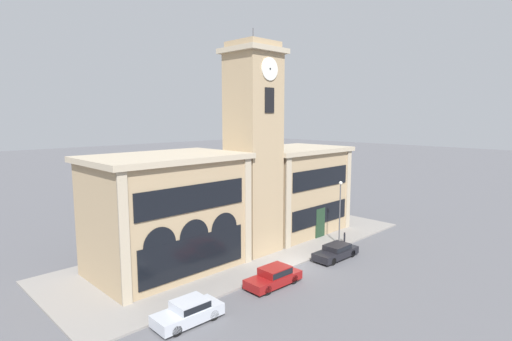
% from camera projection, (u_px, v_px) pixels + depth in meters
% --- Properties ---
extents(ground_plane, '(300.00, 300.00, 0.00)m').
position_uv_depth(ground_plane, '(297.00, 266.00, 34.68)').
color(ground_plane, '#56565B').
extents(sidewalk_kerb, '(36.82, 13.15, 0.15)m').
position_uv_depth(sidewalk_kerb, '(246.00, 248.00, 39.30)').
color(sidewalk_kerb, gray).
rests_on(sidewalk_kerb, ground_plane).
extents(clock_tower, '(4.75, 4.75, 20.77)m').
position_uv_depth(clock_tower, '(253.00, 150.00, 37.21)').
color(clock_tower, tan).
rests_on(clock_tower, ground_plane).
extents(town_hall_left_wing, '(12.78, 8.40, 9.81)m').
position_uv_depth(town_hall_left_wing, '(167.00, 213.00, 33.31)').
color(town_hall_left_wing, tan).
rests_on(town_hall_left_wing, ground_plane).
extents(town_hall_right_wing, '(11.90, 8.40, 9.50)m').
position_uv_depth(town_hall_right_wing, '(293.00, 189.00, 44.68)').
color(town_hall_right_wing, tan).
rests_on(town_hall_right_wing, ground_plane).
extents(parked_car_near, '(4.48, 2.01, 1.46)m').
position_uv_depth(parked_car_near, '(189.00, 311.00, 25.11)').
color(parked_car_near, '#B2B7C1').
rests_on(parked_car_near, ground_plane).
extents(parked_car_mid, '(4.72, 1.99, 1.45)m').
position_uv_depth(parked_car_mid, '(274.00, 276.00, 30.62)').
color(parked_car_mid, maroon).
rests_on(parked_car_mid, ground_plane).
extents(parked_car_far, '(4.85, 1.95, 1.30)m').
position_uv_depth(parked_car_far, '(336.00, 251.00, 36.45)').
color(parked_car_far, black).
rests_on(parked_car_far, ground_plane).
extents(street_lamp, '(0.36, 0.36, 6.43)m').
position_uv_depth(street_lamp, '(340.00, 204.00, 39.59)').
color(street_lamp, '#4C4C51').
rests_on(street_lamp, sidewalk_kerb).
extents(bollard, '(0.18, 0.18, 1.06)m').
position_uv_depth(bollard, '(345.00, 237.00, 40.66)').
color(bollard, black).
rests_on(bollard, sidewalk_kerb).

